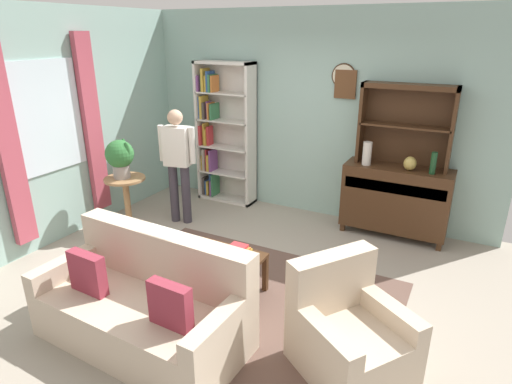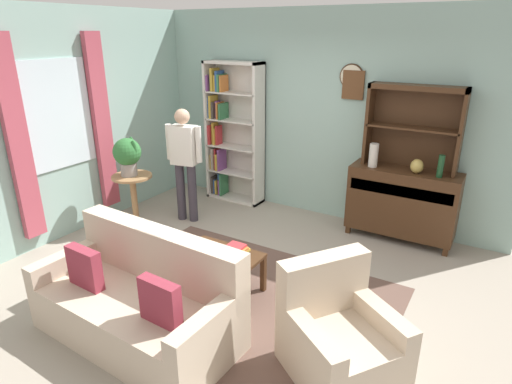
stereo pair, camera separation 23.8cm
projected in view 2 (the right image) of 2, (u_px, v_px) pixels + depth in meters
ground_plane at (239, 279)px, 4.61m from camera, size 5.40×4.60×0.02m
wall_back at (323, 117)px, 5.82m from camera, size 5.00×0.09×2.80m
wall_left at (67, 125)px, 5.32m from camera, size 0.16×4.20×2.80m
area_rug at (239, 297)px, 4.27m from camera, size 2.96×2.13×0.01m
bookshelf at (230, 133)px, 6.48m from camera, size 0.90×0.30×2.10m
sideboard at (402, 201)px, 5.33m from camera, size 1.30×0.45×0.92m
sideboard_hutch at (415, 116)px, 5.05m from camera, size 1.10×0.26×1.00m
vase_tall at (373, 155)px, 5.26m from camera, size 0.11×0.11×0.29m
vase_round at (417, 166)px, 5.04m from camera, size 0.15×0.15×0.17m
bottle_wine at (441, 166)px, 4.88m from camera, size 0.07×0.07×0.26m
couch_floral at (140, 303)px, 3.67m from camera, size 1.83×0.93×0.90m
armchair_floral at (339, 339)px, 3.27m from camera, size 1.07×1.06×0.88m
plant_stand at (134, 195)px, 5.68m from camera, size 0.52×0.52×0.73m
potted_plant_large at (128, 154)px, 5.48m from camera, size 0.36×0.36×0.49m
person_reading at (185, 158)px, 5.73m from camera, size 0.53×0.26×1.56m
coffee_table at (220, 260)px, 4.28m from camera, size 0.80×0.50×0.42m
book_stack at (237, 250)px, 4.23m from camera, size 0.20×0.16×0.10m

